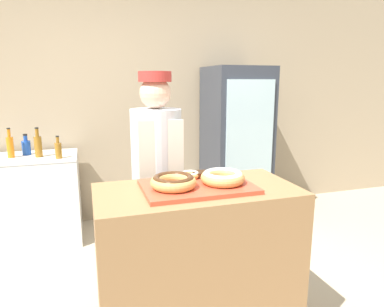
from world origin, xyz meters
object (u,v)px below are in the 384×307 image
(baker_person, at_px, (157,182))
(bottle_blue, at_px, (26,147))
(serving_tray, at_px, (197,186))
(donut_chocolate_glaze, at_px, (173,181))
(beverage_fridge, at_px, (236,144))
(bottle_orange, at_px, (10,146))
(donut_light_glaze, at_px, (223,177))
(brownie_back_right, at_px, (200,174))
(donut_mini_center, at_px, (190,174))
(brownie_back_left, at_px, (179,176))
(bottle_amber, at_px, (58,150))
(chest_freezer, at_px, (28,199))
(bottle_amber_b, at_px, (38,146))

(baker_person, height_order, bottle_blue, baker_person)
(bottle_blue, bearing_deg, serving_tray, -58.33)
(donut_chocolate_glaze, height_order, beverage_fridge, beverage_fridge)
(baker_person, bearing_deg, bottle_orange, 133.78)
(donut_light_glaze, height_order, baker_person, baker_person)
(serving_tray, height_order, brownie_back_right, brownie_back_right)
(donut_light_glaze, distance_m, baker_person, 0.65)
(donut_mini_center, height_order, beverage_fridge, beverage_fridge)
(brownie_back_left, relative_size, bottle_amber, 0.42)
(donut_chocolate_glaze, bearing_deg, bottle_blue, 118.06)
(donut_mini_center, bearing_deg, chest_freezer, 125.64)
(donut_light_glaze, height_order, brownie_back_left, donut_light_glaze)
(brownie_back_right, relative_size, beverage_fridge, 0.05)
(baker_person, distance_m, bottle_amber_b, 1.45)
(baker_person, distance_m, bottle_blue, 1.64)
(bottle_amber_b, bearing_deg, bottle_orange, 170.00)
(chest_freezer, height_order, bottle_amber, bottle_amber)
(donut_light_glaze, bearing_deg, bottle_amber, 121.37)
(beverage_fridge, relative_size, bottle_amber_b, 6.11)
(brownie_back_left, height_order, bottle_amber_b, bottle_amber_b)
(serving_tray, height_order, beverage_fridge, beverage_fridge)
(donut_chocolate_glaze, xyz_separation_m, brownie_back_left, (0.08, 0.16, -0.02))
(brownie_back_left, xyz_separation_m, bottle_blue, (-1.07, 1.70, -0.07))
(brownie_back_left, height_order, beverage_fridge, beverage_fridge)
(beverage_fridge, bearing_deg, baker_person, -134.14)
(chest_freezer, bearing_deg, beverage_fridge, -0.17)
(serving_tray, xyz_separation_m, bottle_blue, (-1.13, 1.84, -0.04))
(brownie_back_right, distance_m, bottle_orange, 2.07)
(donut_light_glaze, bearing_deg, serving_tray, 171.64)
(donut_chocolate_glaze, height_order, donut_mini_center, donut_chocolate_glaze)
(brownie_back_right, bearing_deg, chest_freezer, 127.16)
(bottle_amber, xyz_separation_m, bottle_blue, (-0.31, 0.27, -0.00))
(beverage_fridge, height_order, bottle_amber_b, beverage_fridge)
(brownie_back_right, height_order, bottle_orange, bottle_orange)
(bottle_blue, bearing_deg, brownie_back_left, -57.84)
(brownie_back_left, distance_m, bottle_amber, 1.62)
(brownie_back_left, bearing_deg, donut_mini_center, 0.00)
(donut_mini_center, height_order, brownie_back_left, donut_mini_center)
(chest_freezer, bearing_deg, serving_tray, -56.59)
(donut_mini_center, relative_size, brownie_back_left, 1.33)
(serving_tray, bearing_deg, chest_freezer, 123.41)
(bottle_amber_b, bearing_deg, beverage_fridge, 1.09)
(serving_tray, xyz_separation_m, donut_chocolate_glaze, (-0.14, -0.02, 0.05))
(serving_tray, xyz_separation_m, donut_mini_center, (0.00, 0.14, 0.03))
(bottle_amber, bearing_deg, donut_chocolate_glaze, -66.73)
(bottle_blue, bearing_deg, bottle_amber, -41.18)
(donut_light_glaze, bearing_deg, bottle_orange, 128.40)
(chest_freezer, bearing_deg, brownie_back_right, -52.84)
(beverage_fridge, xyz_separation_m, chest_freezer, (-2.18, 0.01, -0.42))
(bottle_amber, bearing_deg, bottle_amber_b, 145.07)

